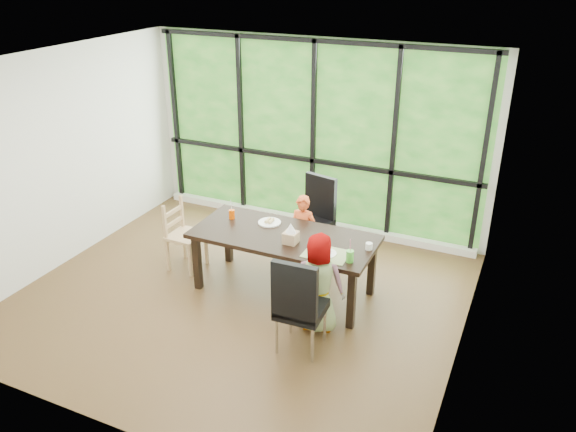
% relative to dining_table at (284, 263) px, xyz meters
% --- Properties ---
extents(ground, '(5.00, 5.00, 0.00)m').
position_rel_dining_table_xyz_m(ground, '(-0.41, -0.33, -0.38)').
color(ground, black).
rests_on(ground, ground).
extents(back_wall, '(5.00, 0.00, 5.00)m').
position_rel_dining_table_xyz_m(back_wall, '(-0.41, 1.92, 0.98)').
color(back_wall, silver).
rests_on(back_wall, ground).
extents(foliage_backdrop, '(4.80, 0.02, 2.65)m').
position_rel_dining_table_xyz_m(foliage_backdrop, '(-0.41, 1.90, 0.98)').
color(foliage_backdrop, '#174A16').
rests_on(foliage_backdrop, back_wall).
extents(window_mullions, '(4.80, 0.06, 2.65)m').
position_rel_dining_table_xyz_m(window_mullions, '(-0.41, 1.86, 0.98)').
color(window_mullions, black).
rests_on(window_mullions, back_wall).
extents(window_sill, '(4.80, 0.12, 0.10)m').
position_rel_dining_table_xyz_m(window_sill, '(-0.41, 1.82, -0.33)').
color(window_sill, silver).
rests_on(window_sill, ground).
extents(dining_table, '(2.19, 1.08, 0.75)m').
position_rel_dining_table_xyz_m(dining_table, '(0.00, 0.00, 0.00)').
color(dining_table, black).
rests_on(dining_table, ground).
extents(chair_window_leather, '(0.55, 0.55, 1.08)m').
position_rel_dining_table_xyz_m(chair_window_leather, '(-0.04, 0.95, 0.17)').
color(chair_window_leather, black).
rests_on(chair_window_leather, ground).
extents(chair_interior_leather, '(0.48, 0.48, 1.08)m').
position_rel_dining_table_xyz_m(chair_interior_leather, '(0.61, -0.91, 0.17)').
color(chair_interior_leather, black).
rests_on(chair_interior_leather, ground).
extents(chair_end_beech, '(0.41, 0.43, 0.90)m').
position_rel_dining_table_xyz_m(chair_end_beech, '(-1.36, 0.01, 0.08)').
color(chair_end_beech, '#A88057').
rests_on(chair_end_beech, ground).
extents(child_toddler, '(0.37, 0.25, 1.01)m').
position_rel_dining_table_xyz_m(child_toddler, '(0.00, 0.56, 0.13)').
color(child_toddler, '#CF4C20').
rests_on(child_toddler, ground).
extents(child_older, '(0.61, 0.47, 1.12)m').
position_rel_dining_table_xyz_m(child_older, '(0.63, -0.52, 0.18)').
color(child_older, slate).
rests_on(child_older, ground).
extents(placemat, '(0.48, 0.35, 0.01)m').
position_rel_dining_table_xyz_m(placemat, '(0.61, -0.23, 0.38)').
color(placemat, tan).
rests_on(placemat, dining_table).
extents(plate_far, '(0.27, 0.27, 0.02)m').
position_rel_dining_table_xyz_m(plate_far, '(-0.28, 0.21, 0.38)').
color(plate_far, white).
rests_on(plate_far, dining_table).
extents(plate_near, '(0.24, 0.24, 0.01)m').
position_rel_dining_table_xyz_m(plate_near, '(0.60, -0.23, 0.38)').
color(plate_near, white).
rests_on(plate_near, dining_table).
extents(orange_cup, '(0.07, 0.07, 0.11)m').
position_rel_dining_table_xyz_m(orange_cup, '(-0.76, 0.14, 0.43)').
color(orange_cup, '#EB4F00').
rests_on(orange_cup, dining_table).
extents(green_cup, '(0.08, 0.08, 0.13)m').
position_rel_dining_table_xyz_m(green_cup, '(0.89, -0.28, 0.44)').
color(green_cup, '#4FBF39').
rests_on(green_cup, dining_table).
extents(white_mug, '(0.08, 0.08, 0.08)m').
position_rel_dining_table_xyz_m(white_mug, '(1.00, 0.07, 0.41)').
color(white_mug, white).
rests_on(white_mug, dining_table).
extents(tissue_box, '(0.15, 0.15, 0.13)m').
position_rel_dining_table_xyz_m(tissue_box, '(0.15, -0.15, 0.44)').
color(tissue_box, tan).
rests_on(tissue_box, dining_table).
extents(crepe_rolls_far, '(0.10, 0.12, 0.04)m').
position_rel_dining_table_xyz_m(crepe_rolls_far, '(-0.28, 0.21, 0.41)').
color(crepe_rolls_far, tan).
rests_on(crepe_rolls_far, plate_far).
extents(crepe_rolls_near, '(0.10, 0.12, 0.04)m').
position_rel_dining_table_xyz_m(crepe_rolls_near, '(0.60, -0.23, 0.41)').
color(crepe_rolls_near, tan).
rests_on(crepe_rolls_near, plate_near).
extents(straw_white, '(0.01, 0.04, 0.20)m').
position_rel_dining_table_xyz_m(straw_white, '(-0.76, 0.14, 0.53)').
color(straw_white, white).
rests_on(straw_white, orange_cup).
extents(straw_pink, '(0.01, 0.04, 0.20)m').
position_rel_dining_table_xyz_m(straw_pink, '(0.89, -0.28, 0.54)').
color(straw_pink, pink).
rests_on(straw_pink, green_cup).
extents(tissue, '(0.12, 0.12, 0.11)m').
position_rel_dining_table_xyz_m(tissue, '(0.15, -0.15, 0.56)').
color(tissue, white).
rests_on(tissue, tissue_box).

